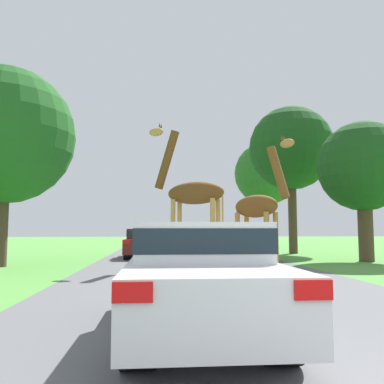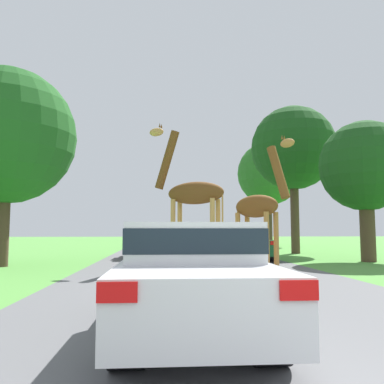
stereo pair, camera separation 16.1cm
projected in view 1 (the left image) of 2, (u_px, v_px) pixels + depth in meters
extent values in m
cube|color=#5B5B5E|center=(176.00, 248.00, 31.25)|extent=(8.10, 120.00, 0.00)
cylinder|color=tan|center=(173.00, 235.00, 13.75)|extent=(0.16, 0.16, 2.41)
cylinder|color=#2D2319|center=(173.00, 269.00, 13.64)|extent=(0.21, 0.21, 0.10)
cylinder|color=tan|center=(180.00, 235.00, 14.24)|extent=(0.16, 0.16, 2.41)
cylinder|color=#2D2319|center=(179.00, 268.00, 14.13)|extent=(0.21, 0.21, 0.10)
cylinder|color=tan|center=(213.00, 235.00, 13.19)|extent=(0.16, 0.16, 2.41)
cylinder|color=#2D2319|center=(213.00, 271.00, 13.08)|extent=(0.21, 0.21, 0.10)
cylinder|color=tan|center=(218.00, 235.00, 13.67)|extent=(0.16, 0.16, 2.41)
cylinder|color=#2D2319|center=(218.00, 269.00, 13.57)|extent=(0.21, 0.21, 0.10)
ellipsoid|color=brown|center=(195.00, 193.00, 13.84)|extent=(2.10, 1.52, 0.77)
cylinder|color=brown|center=(167.00, 160.00, 14.39)|extent=(0.96, 0.70, 2.10)
ellipsoid|color=tan|center=(156.00, 132.00, 14.66)|extent=(0.61, 0.48, 0.30)
cylinder|color=tan|center=(223.00, 212.00, 13.40)|extent=(0.06, 0.06, 1.33)
cone|color=brown|center=(160.00, 125.00, 14.55)|extent=(0.07, 0.07, 0.16)
cone|color=brown|center=(161.00, 126.00, 14.67)|extent=(0.07, 0.07, 0.16)
cylinder|color=#B77F3D|center=(276.00, 241.00, 14.13)|extent=(0.18, 0.18, 1.99)
cylinder|color=#2D2319|center=(276.00, 268.00, 14.04)|extent=(0.24, 0.24, 0.11)
cylinder|color=#B77F3D|center=(267.00, 241.00, 13.79)|extent=(0.18, 0.18, 1.99)
cylinder|color=#2D2319|center=(267.00, 269.00, 13.71)|extent=(0.24, 0.24, 0.11)
cylinder|color=#B77F3D|center=(247.00, 240.00, 15.13)|extent=(0.18, 0.18, 1.99)
cylinder|color=#2D2319|center=(247.00, 265.00, 15.05)|extent=(0.24, 0.24, 0.11)
cylinder|color=#B77F3D|center=(238.00, 240.00, 14.80)|extent=(0.18, 0.18, 1.99)
cylinder|color=#2D2319|center=(238.00, 266.00, 14.71)|extent=(0.24, 0.24, 0.11)
ellipsoid|color=brown|center=(256.00, 206.00, 14.58)|extent=(1.61, 1.90, 0.81)
cylinder|color=brown|center=(278.00, 172.00, 13.92)|extent=(0.76, 0.89, 1.89)
ellipsoid|color=#B77F3D|center=(287.00, 143.00, 13.70)|extent=(0.52, 0.59, 0.30)
cylinder|color=#B77F3D|center=(237.00, 222.00, 15.21)|extent=(0.06, 0.06, 1.09)
cone|color=brown|center=(284.00, 138.00, 13.89)|extent=(0.07, 0.07, 0.16)
cone|color=brown|center=(282.00, 137.00, 13.81)|extent=(0.07, 0.07, 0.16)
cube|color=silver|center=(197.00, 285.00, 5.45)|extent=(1.79, 4.44, 0.68)
cube|color=silver|center=(197.00, 241.00, 5.50)|extent=(1.61, 2.00, 0.48)
cube|color=#19232D|center=(197.00, 239.00, 5.51)|extent=(1.63, 2.02, 0.29)
cube|color=red|center=(132.00, 292.00, 3.20)|extent=(0.32, 0.03, 0.16)
cube|color=red|center=(313.00, 290.00, 3.32)|extent=(0.32, 0.03, 0.16)
cylinder|color=black|center=(146.00, 292.00, 6.68)|extent=(0.36, 0.70, 0.70)
cylinder|color=black|center=(232.00, 291.00, 6.81)|extent=(0.36, 0.70, 0.70)
cylinder|color=black|center=(139.00, 333.00, 4.04)|extent=(0.36, 0.70, 0.70)
cylinder|color=black|center=(280.00, 330.00, 4.16)|extent=(0.36, 0.70, 0.70)
cube|color=black|center=(171.00, 241.00, 29.78)|extent=(1.72, 4.23, 0.57)
cube|color=black|center=(171.00, 234.00, 29.83)|extent=(1.55, 1.90, 0.52)
cube|color=#19232D|center=(171.00, 233.00, 29.84)|extent=(1.57, 1.92, 0.31)
cube|color=red|center=(161.00, 239.00, 27.63)|extent=(0.31, 0.03, 0.14)
cube|color=red|center=(182.00, 239.00, 27.75)|extent=(0.31, 0.03, 0.14)
cylinder|color=black|center=(161.00, 244.00, 30.96)|extent=(0.34, 0.58, 0.58)
cylinder|color=black|center=(179.00, 244.00, 31.08)|extent=(0.34, 0.58, 0.58)
cylinder|color=black|center=(162.00, 245.00, 28.44)|extent=(0.34, 0.58, 0.58)
cylinder|color=black|center=(181.00, 245.00, 28.56)|extent=(0.34, 0.58, 0.58)
cube|color=#561914|center=(146.00, 246.00, 20.01)|extent=(1.93, 4.05, 0.68)
cube|color=#561914|center=(146.00, 234.00, 20.07)|extent=(1.74, 1.82, 0.49)
cube|color=#19232D|center=(146.00, 233.00, 20.07)|extent=(1.76, 1.84, 0.29)
cube|color=red|center=(126.00, 242.00, 17.95)|extent=(0.35, 0.03, 0.16)
cube|color=red|center=(162.00, 242.00, 18.08)|extent=(0.35, 0.03, 0.16)
cylinder|color=black|center=(131.00, 251.00, 21.13)|extent=(0.39, 0.59, 0.59)
cylinder|color=black|center=(161.00, 250.00, 21.26)|extent=(0.39, 0.59, 0.59)
cylinder|color=black|center=(128.00, 253.00, 18.71)|extent=(0.39, 0.59, 0.59)
cylinder|color=black|center=(162.00, 253.00, 18.85)|extent=(0.39, 0.59, 0.59)
cube|color=#144C28|center=(243.00, 247.00, 18.79)|extent=(1.91, 4.40, 0.66)
cube|color=#144C28|center=(243.00, 235.00, 18.84)|extent=(1.72, 1.98, 0.45)
cube|color=#19232D|center=(243.00, 234.00, 18.84)|extent=(1.74, 2.00, 0.27)
cube|color=red|center=(236.00, 243.00, 16.55)|extent=(0.34, 0.03, 0.16)
cube|color=red|center=(273.00, 243.00, 16.68)|extent=(0.34, 0.03, 0.16)
cylinder|color=black|center=(223.00, 251.00, 20.01)|extent=(0.38, 0.63, 0.63)
cylinder|color=black|center=(253.00, 251.00, 20.14)|extent=(0.38, 0.63, 0.63)
cylinder|color=black|center=(233.00, 254.00, 17.39)|extent=(0.38, 0.63, 0.63)
cylinder|color=black|center=(267.00, 254.00, 17.52)|extent=(0.38, 0.63, 0.63)
cylinder|color=#4C3828|center=(292.00, 206.00, 23.78)|extent=(0.50, 0.50, 5.46)
sphere|color=#194719|center=(291.00, 148.00, 24.10)|extent=(4.95, 4.95, 4.95)
cylinder|color=#4C3828|center=(267.00, 214.00, 34.73)|extent=(0.38, 0.38, 5.40)
sphere|color=#286623|center=(266.00, 173.00, 35.06)|extent=(5.45, 5.45, 5.45)
cylinder|color=#4C3828|center=(365.00, 220.00, 17.72)|extent=(0.64, 0.64, 3.58)
sphere|color=#194719|center=(363.00, 166.00, 17.94)|extent=(3.97, 3.97, 3.97)
cylinder|color=#4C3828|center=(2.00, 210.00, 15.25)|extent=(0.51, 0.51, 4.19)
sphere|color=#1E561E|center=(5.00, 135.00, 15.52)|extent=(5.26, 5.26, 5.26)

